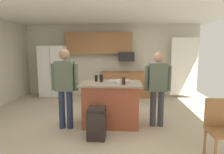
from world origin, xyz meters
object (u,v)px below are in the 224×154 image
mug_ceramic_white (119,82)px  serving_tray (119,81)px  kitchen_island (111,104)px  person_host_foreground (158,84)px  glass_stout_tall (101,78)px  microwave_over_range (126,56)px  glass_dark_ale (96,78)px  person_elder_center (65,83)px  glass_pilsner (124,81)px  refrigerator (54,71)px  trash_bin (97,123)px  wooden_chair (221,126)px

mug_ceramic_white → serving_tray: 0.22m
kitchen_island → serving_tray: bearing=26.2°
person_host_foreground → glass_stout_tall: 1.25m
microwave_over_range → glass_stout_tall: bearing=-102.2°
serving_tray → glass_dark_ale: bearing=174.1°
person_elder_center → glass_pilsner: person_elder_center is taller
refrigerator → trash_bin: (2.03, -3.31, -0.61)m
microwave_over_range → wooden_chair: size_ratio=0.60×
refrigerator → glass_stout_tall: (2.03, -2.52, 0.13)m
kitchen_island → glass_pilsner: 0.66m
person_elder_center → glass_stout_tall: 0.81m
person_host_foreground → trash_bin: bearing=29.8°
refrigerator → glass_dark_ale: bearing=-52.3°
kitchen_island → glass_dark_ale: glass_dark_ale is taller
person_elder_center → glass_dark_ale: size_ratio=11.40×
mug_ceramic_white → trash_bin: size_ratio=0.20×
glass_pilsner → refrigerator: bearing=132.0°
person_host_foreground → kitchen_island: bearing=0.0°
glass_pilsner → trash_bin: 1.02m
person_elder_center → glass_stout_tall: person_elder_center is taller
glass_pilsner → serving_tray: 0.33m
glass_pilsner → trash_bin: glass_pilsner is taller
person_elder_center → kitchen_island: bearing=0.0°
glass_pilsner → wooden_chair: glass_pilsner is taller
person_elder_center → wooden_chair: 2.95m
serving_tray → refrigerator: bearing=133.9°
glass_pilsner → glass_stout_tall: bearing=148.8°
refrigerator → mug_ceramic_white: size_ratio=15.03×
microwave_over_range → mug_ceramic_white: 2.89m
refrigerator → microwave_over_range: 2.66m
person_elder_center → serving_tray: size_ratio=3.88×
glass_stout_tall → glass_pilsner: bearing=-31.2°
person_host_foreground → wooden_chair: bearing=122.4°
person_host_foreground → mug_ceramic_white: (-0.83, -0.13, 0.07)m
microwave_over_range → wooden_chair: 4.32m
glass_stout_tall → person_host_foreground: bearing=-4.2°
glass_dark_ale → person_host_foreground: bearing=-6.0°
glass_stout_tall → wooden_chair: size_ratio=0.18×
glass_stout_tall → trash_bin: (0.00, -0.79, -0.75)m
glass_dark_ale → serving_tray: 0.53m
refrigerator → trash_bin: 3.93m
refrigerator → glass_stout_tall: 3.24m
serving_tray → wooden_chair: (1.62, -1.33, -0.46)m
kitchen_island → trash_bin: size_ratio=2.19×
refrigerator → glass_pilsner: 3.80m
refrigerator → mug_ceramic_white: (2.45, -2.74, 0.10)m
microwave_over_range → glass_dark_ale: (-0.69, -2.58, -0.41)m
microwave_over_range → trash_bin: size_ratio=0.92×
refrigerator → wooden_chair: bearing=-43.5°
mug_ceramic_white → glass_stout_tall: size_ratio=0.72×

